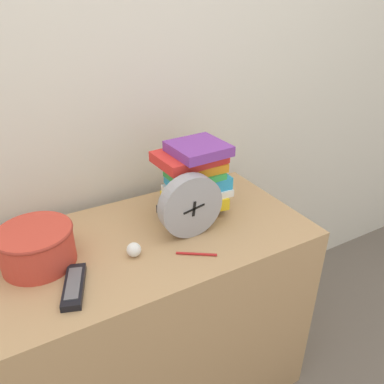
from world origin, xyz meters
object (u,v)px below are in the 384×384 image
at_px(basket, 36,245).
at_px(crumpled_paper_ball, 134,250).
at_px(desk_clock, 191,206).
at_px(pen, 197,254).
at_px(book_stack, 194,178).
at_px(tv_remote, 74,286).

xyz_separation_m(basket, crumpled_paper_ball, (0.26, -0.10, -0.04)).
relative_size(desk_clock, pen, 1.97).
bearing_deg(book_stack, pen, -118.18).
distance_m(crumpled_paper_ball, pen, 0.19).
bearing_deg(basket, book_stack, 3.65).
xyz_separation_m(basket, tv_remote, (0.06, -0.16, -0.05)).
relative_size(tv_remote, crumpled_paper_ball, 3.95).
distance_m(book_stack, basket, 0.55).
height_order(tv_remote, pen, tv_remote).
xyz_separation_m(crumpled_paper_ball, pen, (0.17, -0.09, -0.02)).
relative_size(tv_remote, pen, 1.62).
bearing_deg(basket, desk_clock, -10.53).
bearing_deg(pen, desk_clock, 69.45).
distance_m(basket, tv_remote, 0.18).
bearing_deg(crumpled_paper_ball, desk_clock, 5.02).
relative_size(basket, crumpled_paper_ball, 4.93).
bearing_deg(desk_clock, basket, 169.47).
bearing_deg(tv_remote, book_stack, 22.10).
bearing_deg(pen, basket, 155.27).
distance_m(book_stack, pen, 0.29).
xyz_separation_m(book_stack, basket, (-0.55, -0.03, -0.07)).
height_order(basket, tv_remote, basket).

